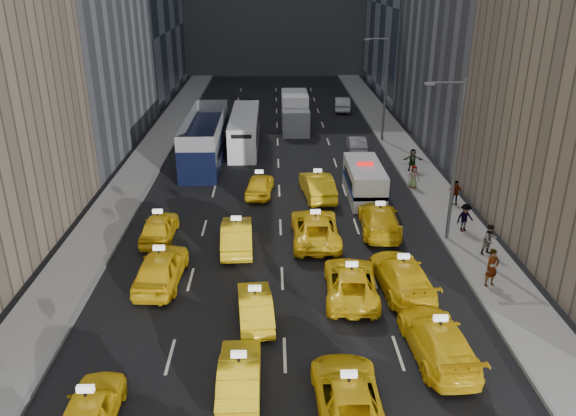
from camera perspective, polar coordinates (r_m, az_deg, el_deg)
name	(u,v)px	position (r m, az deg, el deg)	size (l,w,h in m)	color
ground	(286,390)	(21.29, -0.21, -17.96)	(160.00, 160.00, 0.00)	black
sidewalk_west	(142,168)	(44.55, -14.64, 4.00)	(3.00, 90.00, 0.15)	gray
sidewalk_east	(414,165)	(44.71, 12.64, 4.26)	(3.00, 90.00, 0.15)	gray
curb_west	(161,167)	(44.24, -12.81, 4.06)	(0.15, 90.00, 0.18)	slate
curb_east	(395,165)	(44.38, 10.82, 4.29)	(0.15, 90.00, 0.18)	slate
streetlight_near	(454,157)	(31.02, 16.52, 5.04)	(2.15, 0.22, 9.00)	#595B60
streetlight_far	(384,86)	(49.86, 9.75, 12.14)	(2.15, 0.22, 9.00)	#595B60
taxi_4	(89,412)	(20.48, -19.53, -18.91)	(1.68, 4.16, 1.42)	yellow
taxi_5	(240,375)	(20.87, -4.95, -16.57)	(1.46, 4.19, 1.38)	yellow
taxi_6	(348,395)	(20.14, 6.10, -18.40)	(2.24, 4.86, 1.35)	yellow
taxi_7	(438,339)	(23.11, 14.99, -12.77)	(2.12, 5.21, 1.51)	yellow
taxi_8	(161,267)	(27.73, -12.79, -5.91)	(1.98, 4.92, 1.68)	yellow
taxi_9	(255,306)	(24.51, -3.35, -9.91)	(1.41, 4.04, 1.33)	yellow
taxi_10	(351,282)	(26.29, 6.40, -7.47)	(2.35, 5.10, 1.42)	yellow
taxi_11	(402,275)	(27.07, 11.51, -6.69)	(2.17, 5.35, 1.55)	yellow
taxi_12	(159,227)	(32.26, -12.97, -1.89)	(1.73, 4.30, 1.47)	yellow
taxi_13	(237,235)	(30.53, -5.23, -2.74)	(1.64, 4.69, 1.55)	yellow
taxi_14	(315,228)	(31.27, 2.78, -2.04)	(2.55, 5.54, 1.54)	yellow
taxi_15	(379,219)	(32.77, 9.27, -1.12)	(2.14, 5.27, 1.53)	yellow
taxi_16	(259,185)	(37.79, -2.92, 2.38)	(1.68, 4.18, 1.42)	yellow
taxi_17	(317,185)	(37.34, 3.00, 2.30)	(1.75, 5.01, 1.65)	yellow
nypd_van	(364,182)	(37.50, 7.75, 2.66)	(2.43, 5.77, 2.44)	silver
double_decker	(205,139)	(45.19, -8.40, 6.98)	(2.99, 12.11, 3.51)	black
city_bus	(245,130)	(48.79, -4.42, 7.91)	(3.54, 11.03, 2.80)	silver
box_truck	(295,112)	(54.09, 0.71, 9.71)	(3.18, 7.39, 3.28)	silver
misc_car_0	(357,144)	(47.49, 6.98, 6.48)	(1.40, 4.02, 1.32)	#97989E
misc_car_1	(207,114)	(58.02, -8.24, 9.47)	(2.35, 5.10, 1.42)	black
misc_car_2	(297,101)	(63.44, 0.94, 10.80)	(1.88, 4.62, 1.34)	gray
misc_car_3	(248,104)	(62.06, -4.13, 10.48)	(1.60, 3.97, 1.35)	black
misc_car_4	(342,104)	(61.95, 5.53, 10.48)	(1.59, 4.55, 1.50)	#A7A9AF
pedestrian_0	(492,268)	(28.18, 20.01, -5.72)	(0.69, 0.45, 1.89)	gray
pedestrian_1	(490,240)	(31.24, 19.82, -3.05)	(0.82, 0.45, 1.68)	gray
pedestrian_2	(465,218)	(33.54, 17.55, -0.94)	(1.08, 0.45, 1.68)	gray
pedestrian_3	(455,192)	(37.29, 16.61, 1.52)	(0.94, 0.43, 1.61)	gray
pedestrian_4	(414,177)	(39.53, 12.64, 3.13)	(0.77, 0.42, 1.58)	gray
pedestrian_5	(413,160)	(43.01, 12.54, 4.80)	(1.54, 0.44, 1.66)	gray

